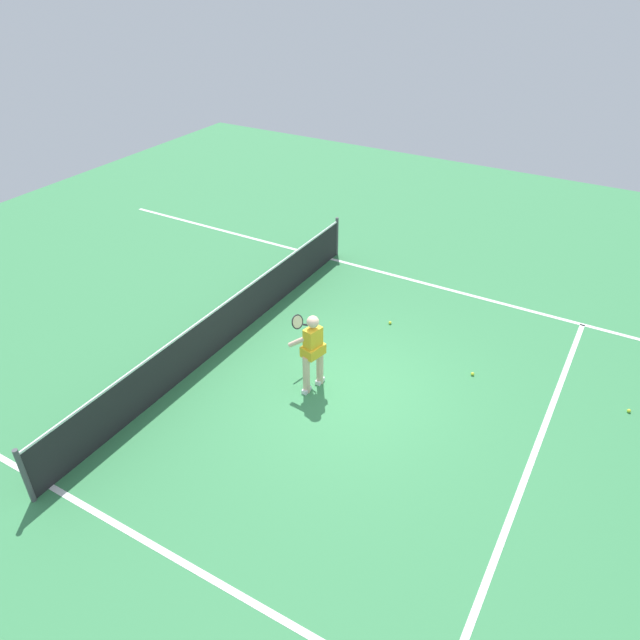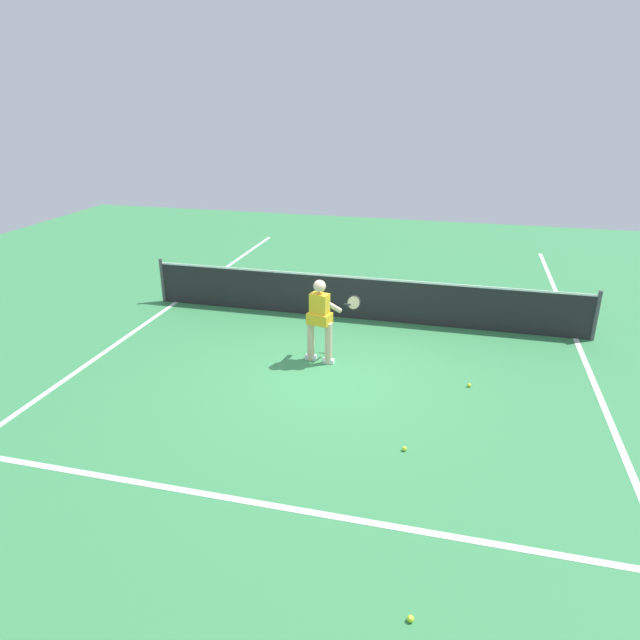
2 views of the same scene
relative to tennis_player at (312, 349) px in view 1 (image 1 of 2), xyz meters
name	(u,v)px [view 1 (image 1 of 2)]	position (x,y,z in m)	size (l,w,h in m)	color
ground_plane	(346,386)	(0.32, -0.54, -0.85)	(27.21, 27.21, 0.00)	#38844C
service_line_marking	(534,453)	(0.32, -3.98, -0.84)	(8.74, 0.10, 0.01)	white
sideline_left_marking	(192,568)	(-4.05, -0.54, -0.84)	(0.10, 18.93, 0.01)	white
sideline_right_marking	(432,285)	(4.69, -0.54, -0.84)	(0.10, 18.93, 0.01)	white
court_net	(225,323)	(0.32, 2.22, -0.37)	(9.42, 0.08, 1.03)	#4C4C51
tennis_player	(312,349)	(0.00, 0.00, 0.00)	(0.92, 0.90, 1.55)	beige
tennis_ball_near	(629,411)	(2.15, -5.17, -0.81)	(0.07, 0.07, 0.07)	#D1E533
tennis_ball_mid	(473,374)	(1.80, -2.47, -0.81)	(0.07, 0.07, 0.07)	#D1E533
tennis_ball_far	(390,323)	(2.64, -0.38, -0.81)	(0.07, 0.07, 0.07)	#D1E533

